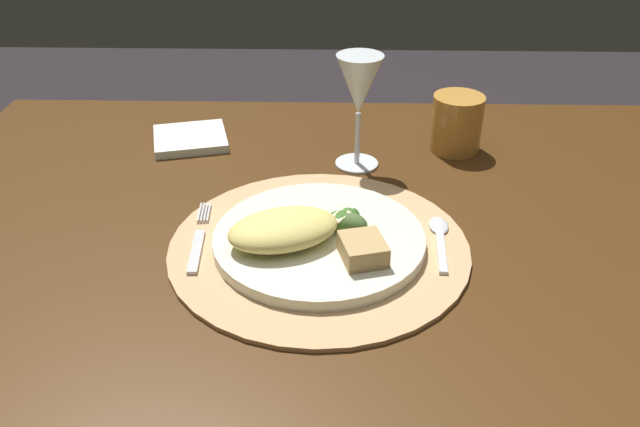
% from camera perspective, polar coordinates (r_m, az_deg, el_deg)
% --- Properties ---
extents(dining_table, '(1.29, 0.85, 0.71)m').
position_cam_1_polar(dining_table, '(0.92, 3.92, -7.14)').
color(dining_table, '#462910').
rests_on(dining_table, ground).
extents(placemat, '(0.37, 0.37, 0.01)m').
position_cam_1_polar(placemat, '(0.81, -0.09, -2.89)').
color(placemat, tan).
rests_on(placemat, dining_table).
extents(dinner_plate, '(0.26, 0.26, 0.02)m').
position_cam_1_polar(dinner_plate, '(0.80, -0.09, -2.26)').
color(dinner_plate, silver).
rests_on(dinner_plate, placemat).
extents(pasta_serving, '(0.15, 0.13, 0.04)m').
position_cam_1_polar(pasta_serving, '(0.77, -3.21, -1.38)').
color(pasta_serving, '#E1CE6B').
rests_on(pasta_serving, dinner_plate).
extents(salad_greens, '(0.07, 0.07, 0.02)m').
position_cam_1_polar(salad_greens, '(0.81, 2.28, -0.56)').
color(salad_greens, '#2F5B14').
rests_on(salad_greens, dinner_plate).
extents(bread_piece, '(0.06, 0.06, 0.03)m').
position_cam_1_polar(bread_piece, '(0.75, 3.75, -3.13)').
color(bread_piece, tan).
rests_on(bread_piece, dinner_plate).
extents(fork, '(0.02, 0.16, 0.00)m').
position_cam_1_polar(fork, '(0.82, -10.51, -2.25)').
color(fork, silver).
rests_on(fork, placemat).
extents(spoon, '(0.03, 0.12, 0.01)m').
position_cam_1_polar(spoon, '(0.83, 10.36, -1.78)').
color(spoon, silver).
rests_on(spoon, placemat).
extents(napkin, '(0.14, 0.13, 0.01)m').
position_cam_1_polar(napkin, '(1.09, -11.22, 6.41)').
color(napkin, white).
rests_on(napkin, dining_table).
extents(wine_glass, '(0.07, 0.07, 0.17)m').
position_cam_1_polar(wine_glass, '(0.95, 3.42, 10.76)').
color(wine_glass, silver).
rests_on(wine_glass, dining_table).
extents(amber_tumbler, '(0.08, 0.08, 0.09)m').
position_cam_1_polar(amber_tumbler, '(1.05, 11.80, 7.70)').
color(amber_tumbler, '#C58739').
rests_on(amber_tumbler, dining_table).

